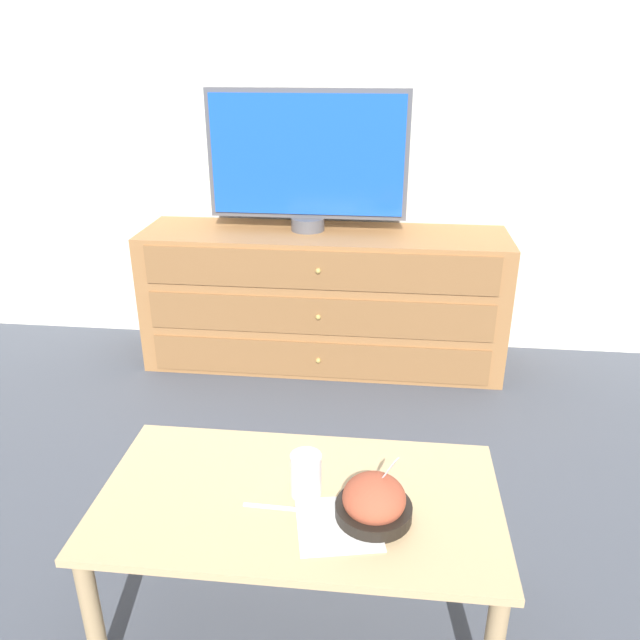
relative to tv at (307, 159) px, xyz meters
name	(u,v)px	position (x,y,z in m)	size (l,w,h in m)	color
ground_plane	(309,338)	(-0.03, 0.21, -0.96)	(12.00, 12.00, 0.00)	#474C56
wall_back	(307,73)	(-0.03, 0.23, 0.34)	(12.00, 0.05, 2.60)	silver
dresser	(323,299)	(0.08, -0.04, -0.64)	(1.66, 0.44, 0.64)	#9E6B3D
tv	(307,159)	(0.00, 0.00, 0.00)	(0.88, 0.15, 0.61)	#515156
coffee_table	(299,513)	(0.17, -1.53, -0.62)	(0.99, 0.53, 0.39)	tan
takeout_bowl	(374,502)	(0.35, -1.58, -0.52)	(0.18, 0.18, 0.17)	black
drink_cup	(306,477)	(0.19, -1.52, -0.52)	(0.08, 0.08, 0.11)	beige
napkin	(338,524)	(0.28, -1.62, -0.56)	(0.22, 0.22, 0.00)	white
knife	(280,508)	(0.13, -1.58, -0.56)	(0.18, 0.02, 0.01)	silver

